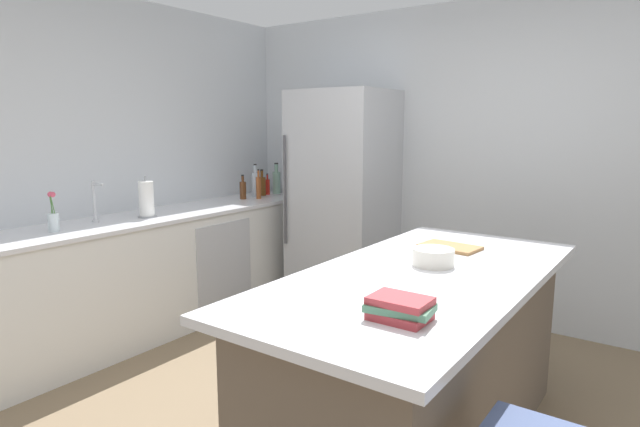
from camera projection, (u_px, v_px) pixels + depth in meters
wall_rear at (495, 164)px, 4.25m from camera, size 6.00×0.10×2.60m
wall_left at (64, 168)px, 3.86m from camera, size 0.10×6.00×2.60m
counter_run_left at (161, 270)px, 4.21m from camera, size 0.66×3.17×0.92m
kitchen_island at (419, 361)px, 2.59m from camera, size 0.99×2.11×0.92m
refrigerator at (343, 200)px, 4.69m from camera, size 0.82×0.72×1.91m
sink_faucet at (95, 201)px, 3.74m from camera, size 0.15×0.05×0.30m
flower_vase at (53, 217)px, 3.43m from camera, size 0.07×0.07×0.26m
paper_towel_roll at (146, 200)px, 3.96m from camera, size 0.14×0.14×0.31m
gin_bottle at (276, 182)px, 5.31m from camera, size 0.08×0.08×0.31m
hot_sauce_bottle at (267, 186)px, 5.25m from camera, size 0.05×0.05×0.21m
whiskey_bottle at (262, 186)px, 5.18m from camera, size 0.07×0.07×0.26m
soda_bottle at (255, 184)px, 5.09m from camera, size 0.07×0.07×0.32m
vinegar_bottle at (259, 187)px, 4.95m from camera, size 0.05×0.05×0.28m
syrup_bottle at (243, 190)px, 4.93m from camera, size 0.06×0.06×0.23m
cookbook_stack at (400, 308)px, 1.91m from camera, size 0.26×0.18×0.09m
mixing_bowl at (433, 257)px, 2.64m from camera, size 0.21×0.21×0.09m
cutting_board at (450, 247)px, 3.01m from camera, size 0.34×0.23×0.02m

